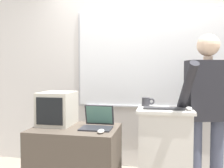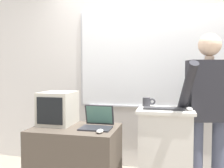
# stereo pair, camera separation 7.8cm
# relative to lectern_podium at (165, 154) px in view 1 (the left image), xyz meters

# --- Properties ---
(back_wall) EXTENTS (6.40, 0.17, 2.98)m
(back_wall) POSITION_rel_lectern_podium_xyz_m (-0.30, 0.81, 1.02)
(back_wall) COLOR silver
(back_wall) RESTS_ON ground_plane
(lectern_podium) EXTENTS (0.54, 0.43, 0.93)m
(lectern_podium) POSITION_rel_lectern_podium_xyz_m (0.00, 0.00, 0.00)
(lectern_podium) COLOR beige
(lectern_podium) RESTS_ON ground_plane
(side_desk) EXTENTS (0.84, 0.57, 0.75)m
(side_desk) POSITION_rel_lectern_podium_xyz_m (-0.87, -0.22, -0.09)
(side_desk) COLOR #4C4238
(side_desk) RESTS_ON ground_plane
(person_presenter) EXTENTS (0.58, 0.60, 1.68)m
(person_presenter) POSITION_rel_lectern_podium_xyz_m (0.42, 0.12, 0.50)
(person_presenter) COLOR #474C60
(person_presenter) RESTS_ON ground_plane
(laptop) EXTENTS (0.30, 0.27, 0.21)m
(laptop) POSITION_rel_lectern_podium_xyz_m (-0.65, -0.19, 0.34)
(laptop) COLOR #28282D
(laptop) RESTS_ON side_desk
(wireless_keyboard) EXTENTS (0.40, 0.12, 0.02)m
(wireless_keyboard) POSITION_rel_lectern_podium_xyz_m (-0.01, -0.05, 0.47)
(wireless_keyboard) COLOR #2D2D30
(wireless_keyboard) RESTS_ON lectern_podium
(computer_mouse_by_laptop) EXTENTS (0.06, 0.10, 0.03)m
(computer_mouse_by_laptop) POSITION_rel_lectern_podium_xyz_m (-0.57, -0.39, 0.30)
(computer_mouse_by_laptop) COLOR silver
(computer_mouse_by_laptop) RESTS_ON side_desk
(computer_mouse_by_keyboard) EXTENTS (0.06, 0.10, 0.03)m
(computer_mouse_by_keyboard) POSITION_rel_lectern_podium_xyz_m (0.22, -0.07, 0.48)
(computer_mouse_by_keyboard) COLOR silver
(computer_mouse_by_keyboard) RESTS_ON lectern_podium
(crt_monitor) EXTENTS (0.33, 0.37, 0.34)m
(crt_monitor) POSITION_rel_lectern_podium_xyz_m (-1.09, -0.14, 0.45)
(crt_monitor) COLOR #BCB7A8
(crt_monitor) RESTS_ON side_desk
(coffee_mug) EXTENTS (0.14, 0.08, 0.09)m
(coffee_mug) POSITION_rel_lectern_podium_xyz_m (-0.19, 0.14, 0.51)
(coffee_mug) COLOR #333338
(coffee_mug) RESTS_ON lectern_podium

